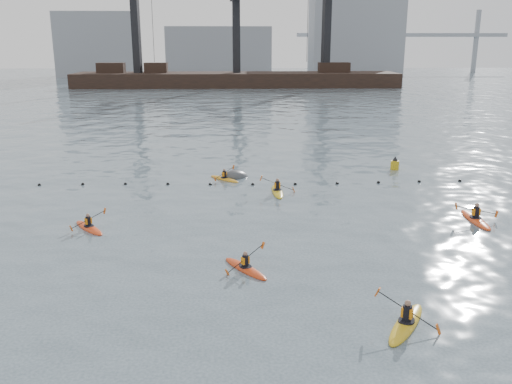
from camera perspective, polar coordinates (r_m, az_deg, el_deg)
ground at (r=17.54m, az=-1.47°, el=-18.14°), size 400.00×400.00×0.00m
float_line at (r=38.38m, az=-2.59°, el=0.87°), size 33.24×0.73×0.24m
barge_pier at (r=124.84m, az=-2.15°, el=11.90°), size 72.00×19.30×29.50m
skyline at (r=164.89m, az=-1.29°, el=15.33°), size 141.00×28.00×22.00m
kayaker_0 at (r=24.17m, az=-1.13°, el=-7.96°), size 2.21×2.83×1.19m
kayaker_1 at (r=20.47m, az=15.54°, el=-13.11°), size 2.45×3.29×1.34m
kayaker_2 at (r=30.60m, az=-17.18°, el=-3.55°), size 2.36×2.75×1.09m
kayaker_3 at (r=36.25m, az=2.26°, el=0.12°), size 2.38×3.45×1.32m
kayaker_4 at (r=32.93m, az=22.09°, el=-2.63°), size 2.48×3.67×1.21m
kayaker_5 at (r=39.68m, az=-3.35°, el=1.44°), size 2.44×2.48×1.05m
mooring_buoy at (r=40.37m, az=-2.09°, el=1.57°), size 2.60×2.47×1.50m
nav_buoy at (r=44.14m, az=14.40°, el=2.78°), size 0.66×0.66×1.20m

